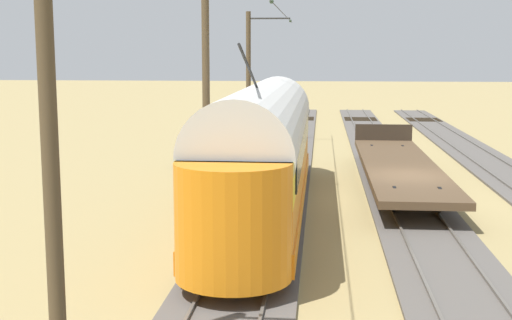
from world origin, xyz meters
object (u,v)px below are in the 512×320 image
Objects in this scene: catenary_pole_mid_far at (53,135)px; catenary_pole_foreground at (249,76)px; vintage_streetcar at (263,147)px; spare_tie_stack at (203,162)px; flatcar_adjacent at (399,165)px; catenary_pole_mid_near at (208,88)px.

catenary_pole_foreground is at bearing -90.00° from catenary_pole_mid_far.
vintage_streetcar is 18.57m from catenary_pole_foreground.
catenary_pole_mid_far is (0.00, 29.92, 0.00)m from catenary_pole_foreground.
vintage_streetcar is 7.47× the size of spare_tie_stack.
vintage_streetcar is 2.34× the size of catenary_pole_foreground.
spare_tie_stack is (8.58, -3.91, -0.59)m from flatcar_adjacent.
spare_tie_stack is at bearing -69.04° from vintage_streetcar.
spare_tie_stack is (1.26, -21.05, -3.72)m from catenary_pole_mid_far.
spare_tie_stack is at bearing -24.49° from flatcar_adjacent.
spare_tie_stack is (1.26, -6.09, -3.72)m from catenary_pole_mid_near.
spare_tie_stack is at bearing -86.56° from catenary_pole_mid_far.
vintage_streetcar is at bearing 110.96° from spare_tie_stack.
flatcar_adjacent is at bearing -113.11° from catenary_pole_mid_far.
flatcar_adjacent reaches higher than spare_tie_stack.
catenary_pole_mid_near reaches higher than flatcar_adjacent.
catenary_pole_mid_near is at bearing -55.01° from vintage_streetcar.
catenary_pole_foreground is at bearing -90.00° from catenary_pole_mid_near.
catenary_pole_foreground is at bearing -60.22° from flatcar_adjacent.
vintage_streetcar is at bearing 97.34° from catenary_pole_foreground.
catenary_pole_mid_far is at bearing 90.00° from catenary_pole_foreground.
catenary_pole_mid_near is 1.00× the size of catenary_pole_mid_far.
catenary_pole_mid_far is at bearing 90.00° from catenary_pole_mid_near.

